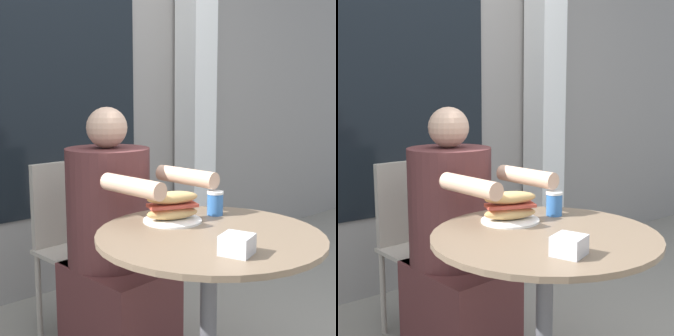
{
  "view_description": "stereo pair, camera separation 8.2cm",
  "coord_description": "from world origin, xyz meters",
  "views": [
    {
      "loc": [
        -1.12,
        -1.09,
        1.2
      ],
      "look_at": [
        0.0,
        0.22,
        0.93
      ],
      "focal_mm": 50.0,
      "sensor_mm": 36.0,
      "label": 1
    },
    {
      "loc": [
        -1.06,
        -1.14,
        1.2
      ],
      "look_at": [
        0.0,
        0.22,
        0.93
      ],
      "focal_mm": 50.0,
      "sensor_mm": 36.0,
      "label": 2
    }
  ],
  "objects": [
    {
      "name": "drink_cup",
      "position": [
        0.19,
        0.16,
        0.78
      ],
      "size": [
        0.07,
        0.07,
        0.1
      ],
      "color": "#336BB7",
      "rests_on": "cafe_table"
    },
    {
      "name": "sandwich_on_plate",
      "position": [
        0.0,
        0.19,
        0.78
      ],
      "size": [
        0.22,
        0.22,
        0.11
      ],
      "rotation": [
        0.0,
        0.0,
        -0.37
      ],
      "color": "white",
      "rests_on": "cafe_table"
    },
    {
      "name": "storefront_wall",
      "position": [
        -0.0,
        1.5,
        1.4
      ],
      "size": [
        8.0,
        0.09,
        2.8
      ],
      "color": "gray",
      "rests_on": "ground_plane"
    },
    {
      "name": "cafe_table",
      "position": [
        0.0,
        0.0,
        0.54
      ],
      "size": [
        0.79,
        0.79,
        0.73
      ],
      "color": "brown",
      "rests_on": "ground_plane"
    },
    {
      "name": "napkin_box",
      "position": [
        -0.1,
        -0.21,
        0.76
      ],
      "size": [
        0.12,
        0.12,
        0.06
      ],
      "rotation": [
        0.0,
        0.0,
        0.34
      ],
      "color": "silver",
      "rests_on": "cafe_table"
    },
    {
      "name": "seated_diner",
      "position": [
        0.0,
        0.59,
        0.49
      ],
      "size": [
        0.41,
        0.69,
        1.15
      ],
      "rotation": [
        0.0,
        0.0,
        3.23
      ],
      "color": "brown",
      "rests_on": "ground_plane"
    },
    {
      "name": "lattice_pillar",
      "position": [
        1.22,
        1.34,
        1.2
      ],
      "size": [
        0.21,
        0.21,
        2.4
      ],
      "color": "silver",
      "rests_on": "ground_plane"
    },
    {
      "name": "diner_chair",
      "position": [
        -0.01,
        0.94,
        0.52
      ],
      "size": [
        0.41,
        0.41,
        0.87
      ],
      "rotation": [
        0.0,
        0.0,
        3.23
      ],
      "color": "#ADA393",
      "rests_on": "ground_plane"
    }
  ]
}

